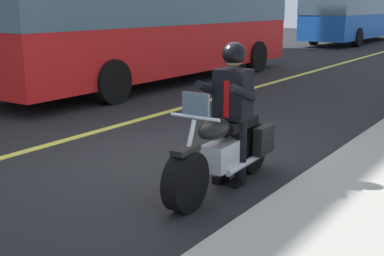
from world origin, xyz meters
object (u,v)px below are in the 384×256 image
(rider_main, at_px, (232,101))
(bus_far, at_px, (356,10))
(motorcycle_main, at_px, (224,152))
(bus_near, at_px, (159,15))

(rider_main, distance_m, bus_far, 25.79)
(motorcycle_main, height_order, bus_near, bus_near)
(rider_main, bearing_deg, bus_near, -135.56)
(motorcycle_main, relative_size, rider_main, 1.27)
(motorcycle_main, height_order, rider_main, rider_main)
(rider_main, distance_m, bus_near, 8.59)
(bus_near, distance_m, bus_far, 18.87)
(bus_near, height_order, bus_far, same)
(motorcycle_main, distance_m, bus_far, 26.00)
(motorcycle_main, bearing_deg, bus_near, -136.38)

